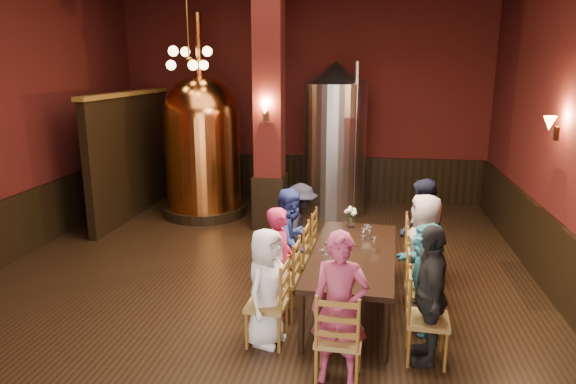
% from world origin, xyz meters
% --- Properties ---
extents(room, '(10.00, 10.02, 4.50)m').
position_xyz_m(room, '(0.00, 0.00, 2.25)').
color(room, black).
rests_on(room, ground).
extents(wainscot_right, '(0.08, 9.90, 1.00)m').
position_xyz_m(wainscot_right, '(3.96, 0.00, 0.50)').
color(wainscot_right, black).
rests_on(wainscot_right, ground).
extents(wainscot_back, '(7.90, 0.08, 1.00)m').
position_xyz_m(wainscot_back, '(0.00, 4.96, 0.50)').
color(wainscot_back, black).
rests_on(wainscot_back, ground).
extents(column, '(0.58, 0.58, 4.50)m').
position_xyz_m(column, '(-0.30, 2.80, 2.25)').
color(column, '#44100E').
rests_on(column, ground).
extents(partition, '(0.22, 3.50, 2.40)m').
position_xyz_m(partition, '(-3.20, 3.20, 1.20)').
color(partition, black).
rests_on(partition, ground).
extents(pendant_cluster, '(0.90, 0.90, 1.70)m').
position_xyz_m(pendant_cluster, '(-1.80, 2.90, 3.10)').
color(pendant_cluster, '#A57226').
rests_on(pendant_cluster, room).
extents(sconce_wall, '(0.20, 0.20, 0.36)m').
position_xyz_m(sconce_wall, '(3.90, 0.80, 2.20)').
color(sconce_wall, black).
rests_on(sconce_wall, room).
extents(sconce_column, '(0.20, 0.20, 0.36)m').
position_xyz_m(sconce_column, '(-0.30, 2.50, 2.20)').
color(sconce_column, black).
rests_on(sconce_column, column).
extents(dining_table, '(1.12, 2.45, 0.75)m').
position_xyz_m(dining_table, '(1.36, -0.34, 0.69)').
color(dining_table, black).
rests_on(dining_table, ground).
extents(chair_0, '(0.48, 0.48, 0.92)m').
position_xyz_m(chair_0, '(0.46, -1.30, 0.46)').
color(chair_0, brown).
rests_on(chair_0, ground).
extents(person_0, '(0.60, 0.74, 1.31)m').
position_xyz_m(person_0, '(0.46, -1.30, 0.66)').
color(person_0, white).
rests_on(person_0, ground).
extents(chair_1, '(0.48, 0.48, 0.92)m').
position_xyz_m(chair_1, '(0.49, -0.63, 0.46)').
color(chair_1, brown).
rests_on(chair_1, ground).
extents(person_1, '(0.39, 0.54, 1.37)m').
position_xyz_m(person_1, '(0.49, -0.63, 0.68)').
color(person_1, '#C62151').
rests_on(person_1, ground).
extents(chair_2, '(0.48, 0.48, 0.92)m').
position_xyz_m(chair_2, '(0.52, 0.03, 0.46)').
color(chair_2, brown).
rests_on(chair_2, ground).
extents(person_2, '(0.57, 0.77, 1.44)m').
position_xyz_m(person_2, '(0.52, 0.03, 0.72)').
color(person_2, navy).
rests_on(person_2, ground).
extents(chair_3, '(0.48, 0.48, 0.92)m').
position_xyz_m(chair_3, '(0.56, 0.70, 0.46)').
color(chair_3, brown).
rests_on(chair_3, ground).
extents(person_3, '(0.55, 0.89, 1.34)m').
position_xyz_m(person_3, '(0.56, 0.70, 0.67)').
color(person_3, black).
rests_on(person_3, ground).
extents(chair_4, '(0.48, 0.48, 0.92)m').
position_xyz_m(chair_4, '(2.16, -1.38, 0.46)').
color(chair_4, brown).
rests_on(chair_4, ground).
extents(person_4, '(0.37, 0.87, 1.47)m').
position_xyz_m(person_4, '(2.16, -1.38, 0.74)').
color(person_4, black).
rests_on(person_4, ground).
extents(chair_5, '(0.48, 0.48, 0.92)m').
position_xyz_m(chair_5, '(2.19, -0.71, 0.46)').
color(chair_5, brown).
rests_on(chair_5, ground).
extents(person_5, '(0.65, 1.25, 1.29)m').
position_xyz_m(person_5, '(2.19, -0.71, 0.64)').
color(person_5, teal).
rests_on(person_5, ground).
extents(chair_6, '(0.48, 0.48, 0.92)m').
position_xyz_m(chair_6, '(2.22, -0.05, 0.46)').
color(chair_6, brown).
rests_on(chair_6, ground).
extents(person_6, '(0.49, 0.73, 1.45)m').
position_xyz_m(person_6, '(2.22, -0.05, 0.72)').
color(person_6, beige).
rests_on(person_6, ground).
extents(chair_7, '(0.48, 0.48, 0.92)m').
position_xyz_m(chair_7, '(2.25, 0.61, 0.46)').
color(chair_7, brown).
rests_on(chair_7, ground).
extents(person_7, '(0.40, 0.74, 1.49)m').
position_xyz_m(person_7, '(2.25, 0.61, 0.74)').
color(person_7, black).
rests_on(person_7, ground).
extents(chair_8, '(0.48, 0.48, 0.92)m').
position_xyz_m(chair_8, '(1.28, -1.89, 0.46)').
color(chair_8, brown).
rests_on(chair_8, ground).
extents(person_8, '(0.57, 0.39, 1.51)m').
position_xyz_m(person_8, '(1.28, -1.89, 0.76)').
color(person_8, '#A13558').
rests_on(person_8, ground).
extents(copper_kettle, '(1.90, 1.90, 3.94)m').
position_xyz_m(copper_kettle, '(-1.78, 3.42, 1.44)').
color(copper_kettle, black).
rests_on(copper_kettle, ground).
extents(steel_vessel, '(1.63, 1.63, 3.05)m').
position_xyz_m(steel_vessel, '(0.81, 3.95, 1.53)').
color(steel_vessel, '#B2B2B7').
rests_on(steel_vessel, ground).
extents(rose_vase, '(0.18, 0.18, 0.30)m').
position_xyz_m(rose_vase, '(1.28, 0.66, 0.95)').
color(rose_vase, white).
rests_on(rose_vase, dining_table).
extents(wine_glass_0, '(0.07, 0.07, 0.17)m').
position_xyz_m(wine_glass_0, '(1.35, -1.21, 0.83)').
color(wine_glass_0, white).
rests_on(wine_glass_0, dining_table).
extents(wine_glass_1, '(0.07, 0.07, 0.17)m').
position_xyz_m(wine_glass_1, '(1.54, 0.18, 0.83)').
color(wine_glass_1, white).
rests_on(wine_glass_1, dining_table).
extents(wine_glass_2, '(0.07, 0.07, 0.17)m').
position_xyz_m(wine_glass_2, '(1.01, -0.77, 0.83)').
color(wine_glass_2, white).
rests_on(wine_glass_2, dining_table).
extents(wine_glass_3, '(0.07, 0.07, 0.17)m').
position_xyz_m(wine_glass_3, '(1.11, -0.37, 0.83)').
color(wine_glass_3, white).
rests_on(wine_glass_3, dining_table).
extents(wine_glass_4, '(0.07, 0.07, 0.17)m').
position_xyz_m(wine_glass_4, '(1.60, -0.23, 0.83)').
color(wine_glass_4, white).
rests_on(wine_glass_4, dining_table).
extents(wine_glass_5, '(0.07, 0.07, 0.17)m').
position_xyz_m(wine_glass_5, '(1.46, 0.12, 0.83)').
color(wine_glass_5, white).
rests_on(wine_glass_5, dining_table).
extents(wine_glass_6, '(0.07, 0.07, 0.17)m').
position_xyz_m(wine_glass_6, '(1.46, -0.19, 0.83)').
color(wine_glass_6, white).
rests_on(wine_glass_6, dining_table).
extents(wine_glass_7, '(0.07, 0.07, 0.17)m').
position_xyz_m(wine_glass_7, '(1.21, -0.80, 0.83)').
color(wine_glass_7, white).
rests_on(wine_glass_7, dining_table).
extents(wine_glass_8, '(0.07, 0.07, 0.17)m').
position_xyz_m(wine_glass_8, '(1.04, -0.49, 0.83)').
color(wine_glass_8, white).
rests_on(wine_glass_8, dining_table).
extents(wine_glass_9, '(0.07, 0.07, 0.17)m').
position_xyz_m(wine_glass_9, '(1.50, 0.28, 0.83)').
color(wine_glass_9, white).
rests_on(wine_glass_9, dining_table).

